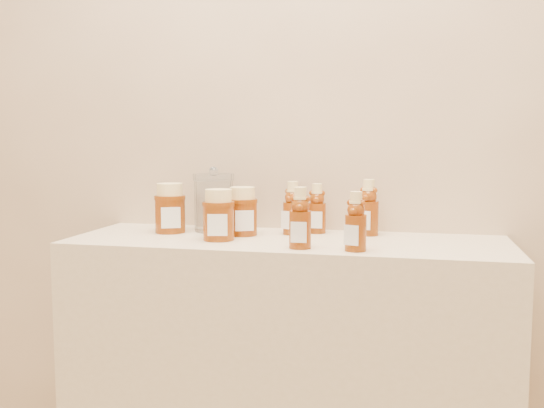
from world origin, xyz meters
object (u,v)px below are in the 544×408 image
(bear_bottle_front_left, at_px, (300,214))
(honey_jar_left, at_px, (170,208))
(bear_bottle_back_left, at_px, (293,204))
(display_table, at_px, (286,396))
(glass_canister, at_px, (214,200))

(bear_bottle_front_left, height_order, honey_jar_left, bear_bottle_front_left)
(bear_bottle_front_left, distance_m, honey_jar_left, 0.45)
(bear_bottle_back_left, bearing_deg, honey_jar_left, -148.60)
(display_table, xyz_separation_m, bear_bottle_back_left, (-0.00, 0.09, 0.54))
(honey_jar_left, bearing_deg, glass_canister, -0.26)
(display_table, xyz_separation_m, glass_canister, (-0.24, 0.10, 0.54))
(display_table, distance_m, glass_canister, 0.60)
(glass_canister, bearing_deg, honey_jar_left, -155.61)
(honey_jar_left, bearing_deg, bear_bottle_front_left, -46.88)
(honey_jar_left, height_order, glass_canister, glass_canister)
(bear_bottle_back_left, xyz_separation_m, honey_jar_left, (-0.36, -0.05, -0.01))
(display_table, distance_m, bear_bottle_front_left, 0.56)
(bear_bottle_back_left, xyz_separation_m, bear_bottle_front_left, (0.06, -0.22, 0.00))
(bear_bottle_front_left, relative_size, honey_jar_left, 1.21)
(bear_bottle_front_left, xyz_separation_m, glass_canister, (-0.30, 0.22, 0.01))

